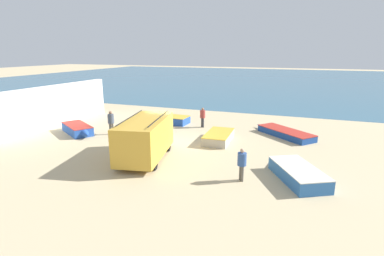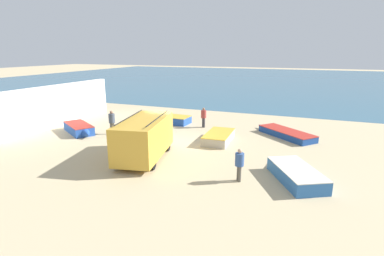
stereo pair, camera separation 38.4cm
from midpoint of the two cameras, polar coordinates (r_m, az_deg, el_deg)
name	(u,v)px [view 1 (the left image)]	position (r m, az deg, el deg)	size (l,w,h in m)	color
ground_plane	(171,144)	(20.56, -4.56, -2.97)	(200.00, 200.00, 0.00)	tan
sea_water	(267,79)	(70.50, 13.88, 9.05)	(120.00, 80.00, 0.01)	#33607A
harbor_wall	(54,106)	(27.38, -25.18, 3.77)	(0.50, 12.41, 3.43)	silver
parked_van	(145,137)	(17.58, -9.48, -1.77)	(3.16, 5.52, 2.49)	gold
fishing_rowboat_0	(284,133)	(23.25, 16.72, -0.86)	(4.77, 4.33, 0.50)	navy
fishing_rowboat_1	(78,129)	(24.54, -21.32, -0.22)	(4.00, 3.00, 0.69)	#234CA3
fishing_rowboat_2	(219,136)	(21.11, 4.65, -1.62)	(1.80, 4.08, 0.62)	#ADA89E
fishing_rowboat_3	(297,173)	(15.68, 18.67, -8.07)	(3.13, 4.24, 0.68)	#2D66AD
fishing_rowboat_4	(162,119)	(26.64, -6.07, 1.78)	(5.41, 1.86, 0.66)	#234CA3
fisherman_0	(111,121)	(23.35, -15.64, 1.38)	(0.47, 0.47, 1.80)	#5B564C
fisherman_1	(203,116)	(24.67, 1.59, 2.38)	(0.43, 0.43, 1.64)	#38383D
fisherman_2	(242,162)	(14.63, 8.74, -6.36)	(0.43, 0.43, 1.65)	#5B564C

